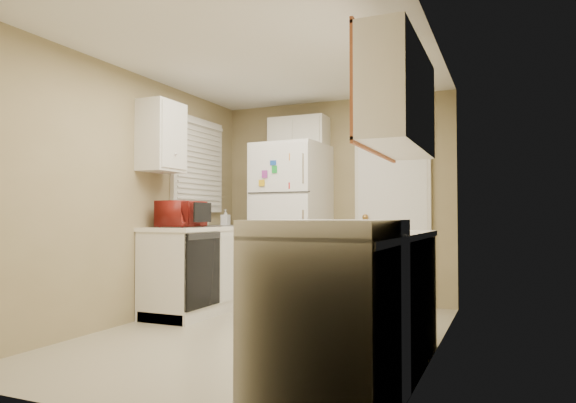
% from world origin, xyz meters
% --- Properties ---
extents(floor, '(3.80, 3.80, 0.00)m').
position_xyz_m(floor, '(0.00, 0.00, 0.00)').
color(floor, '#BDB699').
rests_on(floor, ground).
extents(ceiling, '(3.80, 3.80, 0.00)m').
position_xyz_m(ceiling, '(0.00, 0.00, 2.40)').
color(ceiling, white).
rests_on(ceiling, floor).
extents(wall_left, '(3.80, 3.80, 0.00)m').
position_xyz_m(wall_left, '(-1.40, 0.00, 1.20)').
color(wall_left, '#9B8C65').
rests_on(wall_left, floor).
extents(wall_right, '(3.80, 3.80, 0.00)m').
position_xyz_m(wall_right, '(1.40, 0.00, 1.20)').
color(wall_right, '#9B8C65').
rests_on(wall_right, floor).
extents(wall_back, '(2.80, 2.80, 0.00)m').
position_xyz_m(wall_back, '(0.00, 1.90, 1.20)').
color(wall_back, '#9B8C65').
rests_on(wall_back, floor).
extents(wall_front, '(2.80, 2.80, 0.00)m').
position_xyz_m(wall_front, '(0.00, -1.90, 1.20)').
color(wall_front, '#9B8C65').
rests_on(wall_front, floor).
extents(left_counter, '(0.60, 1.80, 0.90)m').
position_xyz_m(left_counter, '(-1.10, 0.90, 0.45)').
color(left_counter, silver).
rests_on(left_counter, floor).
extents(dishwasher, '(0.03, 0.58, 0.72)m').
position_xyz_m(dishwasher, '(-0.81, 0.30, 0.49)').
color(dishwasher, black).
rests_on(dishwasher, floor).
extents(sink, '(0.54, 0.74, 0.16)m').
position_xyz_m(sink, '(-1.10, 1.05, 0.86)').
color(sink, gray).
rests_on(sink, left_counter).
extents(microwave, '(0.49, 0.29, 0.32)m').
position_xyz_m(microwave, '(-1.12, 0.38, 1.05)').
color(microwave, maroon).
rests_on(microwave, left_counter).
extents(soap_bottle, '(0.09, 0.09, 0.19)m').
position_xyz_m(soap_bottle, '(-1.15, 1.30, 1.00)').
color(soap_bottle, white).
rests_on(soap_bottle, left_counter).
extents(window_blinds, '(0.10, 0.98, 1.08)m').
position_xyz_m(window_blinds, '(-1.36, 1.05, 1.60)').
color(window_blinds, silver).
rests_on(window_blinds, wall_left).
extents(upper_cabinet_left, '(0.30, 0.45, 0.70)m').
position_xyz_m(upper_cabinet_left, '(-1.25, 0.22, 1.80)').
color(upper_cabinet_left, silver).
rests_on(upper_cabinet_left, wall_left).
extents(refrigerator, '(0.80, 0.78, 1.85)m').
position_xyz_m(refrigerator, '(-0.41, 1.55, 0.92)').
color(refrigerator, white).
rests_on(refrigerator, floor).
extents(cabinet_over_fridge, '(0.70, 0.30, 0.40)m').
position_xyz_m(cabinet_over_fridge, '(-0.40, 1.75, 2.00)').
color(cabinet_over_fridge, silver).
rests_on(cabinet_over_fridge, wall_back).
extents(interior_door, '(0.86, 0.06, 2.08)m').
position_xyz_m(interior_door, '(0.70, 1.86, 1.02)').
color(interior_door, white).
rests_on(interior_door, floor).
extents(right_counter, '(0.60, 2.00, 0.90)m').
position_xyz_m(right_counter, '(1.10, -0.80, 0.45)').
color(right_counter, silver).
rests_on(right_counter, floor).
extents(stove, '(0.68, 0.83, 1.00)m').
position_xyz_m(stove, '(1.06, -1.41, 0.50)').
color(stove, white).
rests_on(stove, floor).
extents(upper_cabinet_right, '(0.30, 1.20, 0.70)m').
position_xyz_m(upper_cabinet_right, '(1.25, -0.50, 1.80)').
color(upper_cabinet_right, silver).
rests_on(upper_cabinet_right, wall_right).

